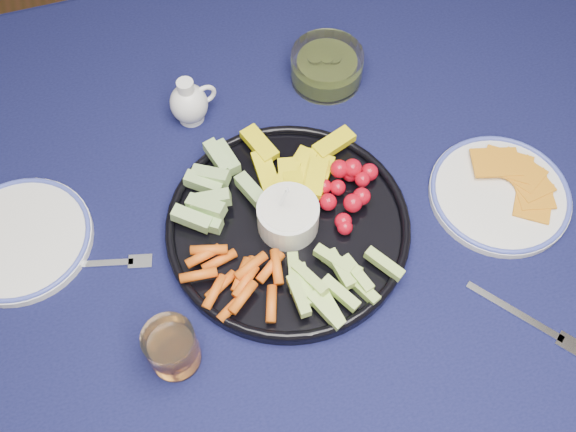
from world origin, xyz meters
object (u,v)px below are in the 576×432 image
object	(u,v)px
juice_tumbler	(173,349)
side_plate_extra	(20,239)
crudite_platter	(286,223)
cheese_plate	(500,193)
dining_table	(258,219)
pickle_bowl	(327,68)
creamer_pitcher	(189,103)

from	to	relation	value
juice_tumbler	side_plate_extra	distance (m)	0.31
crudite_platter	cheese_plate	size ratio (longest dim) A/B	1.68
crudite_platter	cheese_plate	bearing A→B (deg)	-7.58
dining_table	pickle_bowl	world-z (taller)	pickle_bowl
dining_table	creamer_pitcher	world-z (taller)	creamer_pitcher
dining_table	crudite_platter	world-z (taller)	crudite_platter
dining_table	juice_tumbler	distance (m)	0.31
creamer_pitcher	side_plate_extra	world-z (taller)	creamer_pitcher
dining_table	juice_tumbler	bearing A→B (deg)	-128.21
pickle_bowl	cheese_plate	distance (m)	0.36
crudite_platter	dining_table	bearing A→B (deg)	107.43
creamer_pitcher	cheese_plate	distance (m)	0.52
crudite_platter	creamer_pitcher	bearing A→B (deg)	108.42
juice_tumbler	crudite_platter	bearing A→B (deg)	35.46
cheese_plate	crudite_platter	bearing A→B (deg)	172.42
creamer_pitcher	side_plate_extra	distance (m)	0.34
dining_table	side_plate_extra	xyz separation A→B (m)	(-0.36, 0.02, 0.10)
creamer_pitcher	pickle_bowl	xyz separation A→B (m)	(0.25, 0.01, -0.01)
dining_table	side_plate_extra	size ratio (longest dim) A/B	7.71
creamer_pitcher	pickle_bowl	distance (m)	0.25
pickle_bowl	crudite_platter	bearing A→B (deg)	-120.55
pickle_bowl	dining_table	bearing A→B (deg)	-134.31
creamer_pitcher	cheese_plate	world-z (taller)	creamer_pitcher
creamer_pitcher	cheese_plate	size ratio (longest dim) A/B	0.40
dining_table	crudite_platter	bearing A→B (deg)	-72.57
crudite_platter	side_plate_extra	xyz separation A→B (m)	(-0.39, 0.10, -0.01)
creamer_pitcher	side_plate_extra	xyz separation A→B (m)	(-0.30, -0.16, -0.03)
juice_tumbler	side_plate_extra	size ratio (longest dim) A/B	0.38
juice_tumbler	dining_table	bearing A→B (deg)	51.79
juice_tumbler	side_plate_extra	world-z (taller)	juice_tumbler
creamer_pitcher	side_plate_extra	bearing A→B (deg)	-152.72
creamer_pitcher	cheese_plate	bearing A→B (deg)	-35.58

